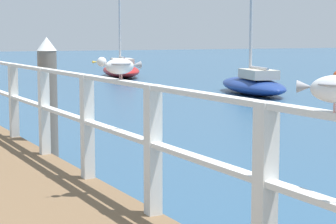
{
  "coord_description": "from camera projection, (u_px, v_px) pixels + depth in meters",
  "views": [
    {
      "loc": [
        -0.96,
        0.88,
        1.88
      ],
      "look_at": [
        1.9,
        6.22,
        1.14
      ],
      "focal_mm": 66.01,
      "sensor_mm": 36.0,
      "label": 1
    }
  ],
  "objects": [
    {
      "name": "pier_railing",
      "position": [
        1.0,
        88.0,
        10.04
      ],
      "size": [
        0.12,
        20.48,
        1.12
      ],
      "color": "silver",
      "rests_on": "pier_deck"
    },
    {
      "name": "dock_piling_far",
      "position": [
        48.0,
        100.0,
        9.1
      ],
      "size": [
        0.29,
        0.29,
        1.87
      ],
      "color": "#6B6056",
      "rests_on": "ground_plane"
    },
    {
      "name": "seagull_background",
      "position": [
        119.0,
        65.0,
        5.77
      ],
      "size": [
        0.48,
        0.19,
        0.21
      ],
      "rotation": [
        0.0,
        0.0,
        1.51
      ],
      "color": "white",
      "rests_on": "pier_railing"
    },
    {
      "name": "boat_0",
      "position": [
        253.0,
        84.0,
        20.25
      ],
      "size": [
        2.6,
        4.63,
        5.09
      ],
      "rotation": [
        0.0,
        0.0,
        -0.27
      ],
      "color": "navy",
      "rests_on": "ground_plane"
    },
    {
      "name": "boat_2",
      "position": [
        121.0,
        69.0,
        28.97
      ],
      "size": [
        3.03,
        5.28,
        5.48
      ],
      "rotation": [
        0.0,
        0.0,
        -0.3
      ],
      "color": "red",
      "rests_on": "ground_plane"
    }
  ]
}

